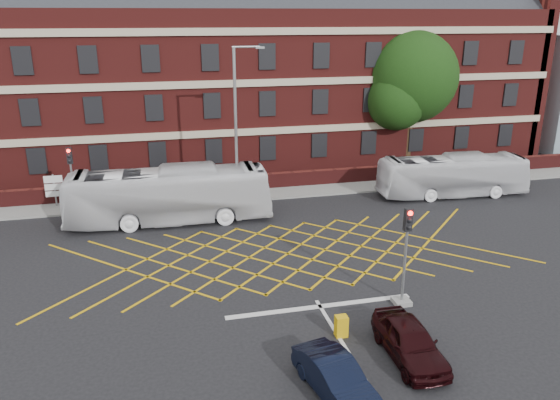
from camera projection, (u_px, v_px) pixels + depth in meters
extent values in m
plane|color=black|center=(298.00, 271.00, 26.03)|extent=(120.00, 120.00, 0.00)
cube|color=#581816|center=(228.00, 87.00, 44.36)|extent=(50.00, 12.00, 12.00)
cube|color=#212429|center=(225.00, 9.00, 42.43)|extent=(51.00, 10.61, 10.61)
cube|color=#B7A88C|center=(240.00, 83.00, 38.44)|extent=(50.00, 0.18, 0.50)
cube|color=black|center=(240.00, 105.00, 38.94)|extent=(1.20, 0.14, 1.80)
cube|color=#491313|center=(249.00, 183.00, 37.82)|extent=(56.00, 0.50, 1.10)
cube|color=slate|center=(252.00, 194.00, 37.06)|extent=(60.00, 3.00, 0.12)
cube|color=#CC990C|center=(288.00, 253.00, 27.87)|extent=(8.22, 8.22, 0.02)
cube|color=silver|center=(320.00, 306.00, 22.80)|extent=(8.00, 0.30, 0.02)
imported|color=silver|center=(169.00, 195.00, 31.67)|extent=(11.86, 3.16, 3.28)
imported|color=silver|center=(453.00, 176.00, 36.42)|extent=(10.15, 3.07, 2.79)
imported|color=black|center=(336.00, 378.00, 17.35)|extent=(2.08, 3.94, 1.24)
imported|color=black|center=(410.00, 341.00, 19.20)|extent=(1.66, 4.01, 1.36)
cylinder|color=black|center=(408.00, 131.00, 43.20)|extent=(0.90, 0.90, 5.66)
sphere|color=black|center=(412.00, 77.00, 41.83)|extent=(7.02, 7.02, 7.02)
sphere|color=black|center=(397.00, 100.00, 41.28)|extent=(4.56, 4.56, 4.56)
sphere|color=black|center=(423.00, 91.00, 43.29)|extent=(4.21, 4.21, 4.21)
cube|color=slate|center=(401.00, 302.00, 23.01)|extent=(0.70, 0.70, 0.20)
cylinder|color=gray|center=(404.00, 266.00, 22.48)|extent=(0.12, 0.12, 3.50)
cube|color=black|center=(408.00, 220.00, 21.82)|extent=(0.30, 0.25, 0.95)
sphere|color=#FF0C05|center=(410.00, 213.00, 21.59)|extent=(0.20, 0.20, 0.20)
cube|color=slate|center=(77.00, 215.00, 32.92)|extent=(0.70, 0.70, 0.20)
cylinder|color=gray|center=(74.00, 189.00, 32.39)|extent=(0.12, 0.12, 3.50)
cube|color=black|center=(69.00, 156.00, 31.73)|extent=(0.30, 0.25, 0.95)
sphere|color=#FF0C05|center=(68.00, 151.00, 31.50)|extent=(0.20, 0.20, 0.20)
cube|color=slate|center=(238.00, 211.00, 33.72)|extent=(1.00, 1.00, 0.20)
cylinder|color=gray|center=(236.00, 134.00, 32.17)|extent=(0.18, 0.18, 9.87)
cylinder|color=gray|center=(246.00, 47.00, 30.73)|extent=(1.60, 0.12, 0.12)
cube|color=gray|center=(260.00, 48.00, 30.93)|extent=(0.50, 0.20, 0.12)
cylinder|color=gray|center=(55.00, 191.00, 34.18)|extent=(0.10, 0.10, 2.20)
cube|color=silver|center=(53.00, 179.00, 33.85)|extent=(1.10, 0.06, 0.45)
cube|color=silver|center=(54.00, 187.00, 34.01)|extent=(1.10, 0.06, 0.40)
cube|color=silver|center=(55.00, 194.00, 34.15)|extent=(1.10, 0.06, 0.35)
cube|color=gold|center=(341.00, 326.00, 20.60)|extent=(0.46, 0.38, 0.84)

